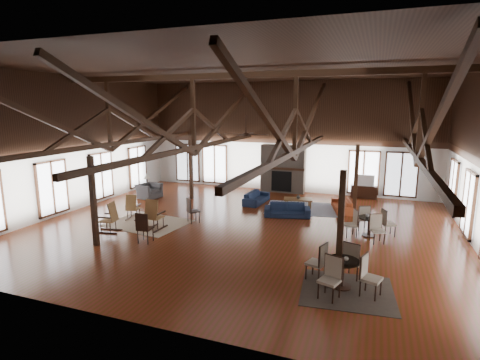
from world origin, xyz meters
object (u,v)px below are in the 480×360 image
(coffee_table, at_px, (298,200))
(sofa_orange, at_px, (342,205))
(cafe_table_far, at_px, (369,223))
(tv_console, at_px, (364,192))
(cafe_table_near, at_px, (342,268))
(sofa_navy_left, at_px, (256,197))
(sofa_navy_front, at_px, (287,210))
(armchair, at_px, (149,191))

(coffee_table, bearing_deg, sofa_orange, 0.57)
(cafe_table_far, relative_size, tv_console, 1.47)
(cafe_table_far, bearing_deg, cafe_table_near, -97.29)
(sofa_navy_left, bearing_deg, sofa_navy_front, -128.06)
(coffee_table, relative_size, armchair, 1.25)
(coffee_table, xyz_separation_m, cafe_table_near, (2.60, -7.17, 0.08))
(armchair, xyz_separation_m, tv_console, (10.46, 3.81, -0.04))
(sofa_navy_left, bearing_deg, cafe_table_near, -144.22)
(sofa_orange, xyz_separation_m, tv_console, (0.84, 2.95, 0.06))
(armchair, bearing_deg, cafe_table_far, -90.15)
(sofa_orange, height_order, coffee_table, sofa_orange)
(sofa_navy_left, xyz_separation_m, cafe_table_near, (4.73, -7.56, 0.24))
(sofa_orange, bearing_deg, armchair, -99.04)
(sofa_navy_left, distance_m, cafe_table_near, 8.92)
(coffee_table, distance_m, cafe_table_near, 7.63)
(sofa_navy_front, bearing_deg, cafe_table_near, -77.99)
(sofa_navy_front, bearing_deg, armchair, 159.73)
(coffee_table, distance_m, tv_console, 4.34)
(sofa_navy_front, relative_size, armchair, 1.74)
(cafe_table_near, relative_size, cafe_table_far, 1.07)
(coffee_table, height_order, cafe_table_far, cafe_table_far)
(coffee_table, bearing_deg, cafe_table_near, -81.16)
(coffee_table, bearing_deg, tv_console, 39.26)
(coffee_table, bearing_deg, armchair, 172.33)
(sofa_orange, relative_size, armchair, 1.62)
(sofa_navy_front, bearing_deg, sofa_navy_left, 124.58)
(tv_console, bearing_deg, coffee_table, -129.62)
(sofa_navy_left, bearing_deg, cafe_table_far, -116.92)
(armchair, bearing_deg, coffee_table, -74.81)
(sofa_navy_left, distance_m, tv_console, 5.72)
(sofa_orange, distance_m, tv_console, 3.06)
(cafe_table_far, bearing_deg, sofa_orange, 111.56)
(armchair, bearing_deg, sofa_navy_front, -84.92)
(cafe_table_near, bearing_deg, tv_console, 89.10)
(sofa_orange, distance_m, armchair, 9.65)
(sofa_orange, distance_m, coffee_table, 1.97)
(sofa_orange, xyz_separation_m, coffee_table, (-1.93, -0.40, 0.17))
(armchair, distance_m, tv_console, 11.13)
(cafe_table_near, height_order, cafe_table_far, cafe_table_near)
(sofa_navy_left, bearing_deg, armchair, 102.50)
(sofa_navy_left, height_order, tv_console, tv_console)
(sofa_navy_left, distance_m, cafe_table_far, 6.16)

